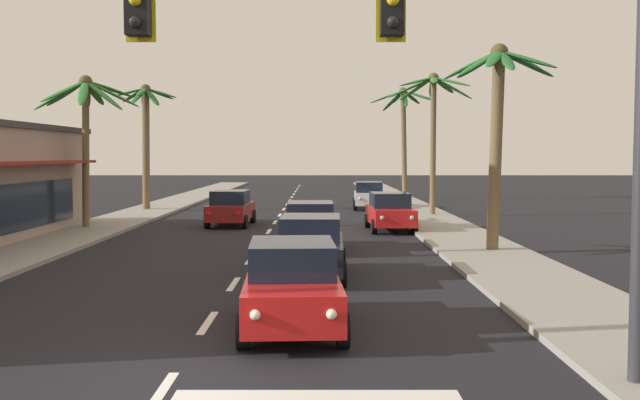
# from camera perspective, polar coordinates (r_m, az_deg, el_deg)

# --- Properties ---
(ground_plane) EXTENTS (220.00, 220.00, 0.00)m
(ground_plane) POSITION_cam_1_polar(r_m,az_deg,el_deg) (11.31, -11.64, -13.75)
(ground_plane) COLOR black
(sidewalk_right) EXTENTS (3.20, 110.00, 0.14)m
(sidewalk_right) POSITION_cam_1_polar(r_m,az_deg,el_deg) (31.24, 10.40, -2.54)
(sidewalk_right) COLOR gray
(sidewalk_right) RESTS_ON ground
(sidewalk_left) EXTENTS (3.20, 110.00, 0.14)m
(sidewalk_left) POSITION_cam_1_polar(r_m,az_deg,el_deg) (32.35, -17.96, -2.45)
(sidewalk_left) COLOR gray
(sidewalk_left) RESTS_ON ground
(lane_markings) EXTENTS (4.28, 89.24, 0.01)m
(lane_markings) POSITION_cam_1_polar(r_m,az_deg,el_deg) (30.98, -3.16, -2.66)
(lane_markings) COLOR silver
(lane_markings) RESTS_ON ground
(traffic_signal_mast) EXTENTS (11.11, 0.40, 6.75)m
(traffic_signal_mast) POSITION_cam_1_polar(r_m,az_deg,el_deg) (10.32, 6.00, 11.99)
(traffic_signal_mast) COLOR #2D2D33
(traffic_signal_mast) RESTS_ON ground
(sedan_lead_at_stop_bar) EXTENTS (2.11, 4.51, 1.68)m
(sedan_lead_at_stop_bar) POSITION_cam_1_polar(r_m,az_deg,el_deg) (14.12, -2.04, -6.64)
(sedan_lead_at_stop_bar) COLOR red
(sedan_lead_at_stop_bar) RESTS_ON ground
(sedan_third_in_queue) EXTENTS (2.03, 4.48, 1.68)m
(sedan_third_in_queue) POSITION_cam_1_polar(r_m,az_deg,el_deg) (19.96, -0.59, -3.64)
(sedan_third_in_queue) COLOR black
(sedan_third_in_queue) RESTS_ON ground
(sedan_fifth_in_queue) EXTENTS (1.97, 4.46, 1.68)m
(sedan_fifth_in_queue) POSITION_cam_1_polar(r_m,az_deg,el_deg) (25.84, -0.61, -2.00)
(sedan_fifth_in_queue) COLOR red
(sedan_fifth_in_queue) RESTS_ON ground
(sedan_oncoming_far) EXTENTS (2.09, 4.50, 1.68)m
(sedan_oncoming_far) POSITION_cam_1_polar(r_m,az_deg,el_deg) (34.78, -6.83, -0.60)
(sedan_oncoming_far) COLOR maroon
(sedan_oncoming_far) RESTS_ON ground
(sedan_parked_nearest_kerb) EXTENTS (2.05, 4.49, 1.68)m
(sedan_parked_nearest_kerb) POSITION_cam_1_polar(r_m,az_deg,el_deg) (45.40, 4.00, 0.38)
(sedan_parked_nearest_kerb) COLOR silver
(sedan_parked_nearest_kerb) RESTS_ON ground
(sedan_parked_mid_kerb) EXTENTS (2.07, 4.50, 1.68)m
(sedan_parked_mid_kerb) POSITION_cam_1_polar(r_m,az_deg,el_deg) (32.41, 5.64, -0.89)
(sedan_parked_mid_kerb) COLOR red
(sedan_parked_mid_kerb) RESTS_ON ground
(palm_left_third) EXTENTS (4.56, 4.68, 6.88)m
(palm_left_third) POSITION_cam_1_polar(r_m,az_deg,el_deg) (34.18, -17.66, 6.66)
(palm_left_third) COLOR brown
(palm_left_third) RESTS_ON ground
(palm_left_farthest) EXTENTS (3.78, 3.61, 7.53)m
(palm_left_farthest) POSITION_cam_1_polar(r_m,az_deg,el_deg) (44.57, -13.30, 5.79)
(palm_left_farthest) COLOR brown
(palm_left_farthest) RESTS_ON ground
(palm_right_second) EXTENTS (3.81, 3.93, 7.09)m
(palm_right_second) POSITION_cam_1_polar(r_m,az_deg,el_deg) (25.46, 13.90, 7.19)
(palm_right_second) COLOR brown
(palm_right_second) RESTS_ON ground
(palm_right_third) EXTENTS (4.34, 4.58, 7.77)m
(palm_right_third) POSITION_cam_1_polar(r_m,az_deg,el_deg) (40.08, 8.97, 7.19)
(palm_right_third) COLOR brown
(palm_right_third) RESTS_ON ground
(palm_right_farthest) EXTENTS (4.99, 4.73, 8.36)m
(palm_right_farthest) POSITION_cam_1_polar(r_m,az_deg,el_deg) (54.77, 6.70, 6.29)
(palm_right_farthest) COLOR brown
(palm_right_farthest) RESTS_ON ground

